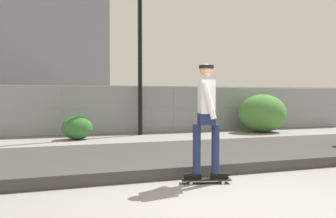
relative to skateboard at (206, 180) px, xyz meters
name	(u,v)px	position (x,y,z in m)	size (l,w,h in m)	color
ground_plane	(254,207)	(0.07, -1.30, -0.06)	(120.00, 120.00, 0.00)	gray
gravel_berm	(170,156)	(0.07, 2.06, 0.05)	(14.60, 3.39, 0.21)	#3D3A38
skateboard	(206,180)	(0.00, 0.00, 0.00)	(0.82, 0.39, 0.07)	black
skater	(206,113)	(0.00, 0.00, 1.09)	(0.72, 0.62, 1.87)	black
chain_fence	(121,110)	(0.07, 7.80, 0.87)	(21.49, 0.06, 1.85)	gray
street_lamp	(140,11)	(0.69, 7.34, 4.54)	(0.44, 0.44, 7.48)	black
library_building	(9,13)	(-7.67, 41.66, 11.80)	(23.26, 11.67, 23.71)	slate
shrub_left	(77,128)	(-1.63, 6.63, 0.33)	(1.01, 0.83, 0.78)	#336B2D
shrub_center	(262,113)	(5.62, 6.76, 0.70)	(1.97, 1.61, 1.52)	#477F38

